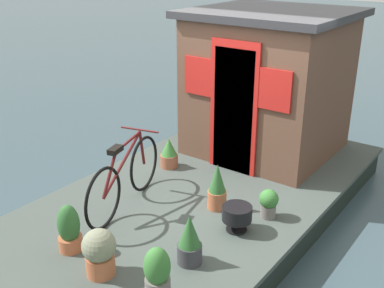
% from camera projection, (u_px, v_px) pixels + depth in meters
% --- Properties ---
extents(ground_plane, '(60.00, 60.00, 0.00)m').
position_uv_depth(ground_plane, '(201.00, 216.00, 6.10)').
color(ground_plane, '#384C54').
extents(houseboat_deck, '(5.58, 2.95, 0.40)m').
position_uv_depth(houseboat_deck, '(201.00, 203.00, 6.03)').
color(houseboat_deck, '#424C47').
rests_on(houseboat_deck, ground_plane).
extents(houseboat_cabin, '(2.08, 2.14, 2.09)m').
position_uv_depth(houseboat_cabin, '(268.00, 82.00, 6.79)').
color(houseboat_cabin, brown).
rests_on(houseboat_cabin, houseboat_deck).
extents(bicycle, '(1.62, 0.58, 0.85)m').
position_uv_depth(bicycle, '(125.00, 177.00, 5.41)').
color(bicycle, black).
rests_on(bicycle, houseboat_deck).
extents(potted_plant_ivy, '(0.22, 0.22, 0.34)m').
position_uv_depth(potted_plant_ivy, '(269.00, 203.00, 5.27)').
color(potted_plant_ivy, slate).
rests_on(potted_plant_ivy, houseboat_deck).
extents(potted_plant_fern, '(0.32, 0.32, 0.48)m').
position_uv_depth(potted_plant_fern, '(99.00, 252.00, 4.30)').
color(potted_plant_fern, '#B2603D').
rests_on(potted_plant_fern, houseboat_deck).
extents(potted_plant_rosemary, '(0.25, 0.25, 0.43)m').
position_uv_depth(potted_plant_rosemary, '(169.00, 154.00, 6.50)').
color(potted_plant_rosemary, '#935138').
rests_on(potted_plant_rosemary, houseboat_deck).
extents(potted_plant_mint, '(0.24, 0.24, 0.51)m').
position_uv_depth(potted_plant_mint, '(69.00, 230.00, 4.67)').
color(potted_plant_mint, '#B2603D').
rests_on(potted_plant_mint, houseboat_deck).
extents(potted_plant_succulent, '(0.25, 0.25, 0.52)m').
position_uv_depth(potted_plant_succulent, '(190.00, 240.00, 4.47)').
color(potted_plant_succulent, '#38383D').
rests_on(potted_plant_succulent, houseboat_deck).
extents(potted_plant_thyme, '(0.23, 0.23, 0.58)m').
position_uv_depth(potted_plant_thyme, '(217.00, 187.00, 5.42)').
color(potted_plant_thyme, '#B2603D').
rests_on(potted_plant_thyme, houseboat_deck).
extents(potted_plant_sage, '(0.24, 0.24, 0.51)m').
position_uv_depth(potted_plant_sage, '(157.00, 274.00, 4.00)').
color(potted_plant_sage, slate).
rests_on(potted_plant_sage, houseboat_deck).
extents(charcoal_grill, '(0.33, 0.33, 0.29)m').
position_uv_depth(charcoal_grill, '(237.00, 214.00, 5.01)').
color(charcoal_grill, black).
rests_on(charcoal_grill, houseboat_deck).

